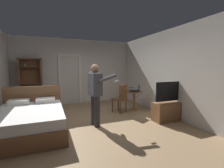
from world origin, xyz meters
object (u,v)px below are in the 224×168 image
Objects in this scene: tv_flatscreen at (169,109)px; laptop at (134,90)px; side_table at (134,98)px; suitcase_dark at (47,106)px; person_blue_shirt at (96,91)px; bookshelf at (31,81)px; wooden_chair at (121,97)px; suitcase_small at (46,105)px; bed at (31,120)px; bottle_on_table at (139,88)px.

laptop is (-0.43, 1.33, 0.41)m from tv_flatscreen.
side_table is 1.38× the size of suitcase_dark.
person_blue_shirt is (-1.68, -0.92, 0.19)m from laptop.
bookshelf reaches higher than wooden_chair.
bookshelf is 3.98m from side_table.
tv_flatscreen reaches higher than side_table.
bookshelf is 1.25m from suitcase_small.
wooden_chair is (-0.54, -0.07, -0.21)m from laptop.
side_table reaches higher than suitcase_dark.
wooden_chair is at bearing -172.88° from laptop.
side_table is 0.60m from wooden_chair.
bed is 1.72m from person_blue_shirt.
suitcase_dark is (0.52, -0.75, -0.85)m from bookshelf.
tv_flatscreen is at bearing -39.03° from bookshelf.
laptop is at bearing 28.59° from person_blue_shirt.
person_blue_shirt reaches higher than suitcase_dark.
bed is 1.77m from suitcase_small.
bookshelf is at bearing 118.40° from suitcase_small.
side_table is 0.37m from bottle_on_table.
tv_flatscreen is (3.89, -3.16, -0.68)m from bookshelf.
bookshelf is 3.52m from wooden_chair.
side_table is 2.83× the size of bottle_on_table.
bed is at bearing -166.83° from side_table.
suitcase_dark is at bearing 160.24° from bottle_on_table.
bookshelf is 4.11m from bottle_on_table.
side_table is 3.18m from suitcase_dark.
bottle_on_table reaches higher than laptop.
side_table is 3.16m from suitcase_small.
bottle_on_table is (3.46, 0.70, 0.50)m from bed.
suitcase_small is (-2.41, 1.07, -0.31)m from wooden_chair.
suitcase_dark is (-1.26, 2.00, -0.76)m from person_blue_shirt.
laptop is at bearing 107.90° from tv_flatscreen.
bottle_on_table is (3.65, -1.87, -0.22)m from bookshelf.
bed is 3.56m from bottle_on_table.
tv_flatscreen reaches higher than wooden_chair.
bottle_on_table is 0.15× the size of person_blue_shirt.
bed is at bearing -166.27° from wooden_chair.
wooden_chair is at bearing -177.78° from bottle_on_table.
side_table is at bearing 13.17° from bed.
wooden_chair reaches higher than suitcase_small.
bottle_on_table is 2.07m from person_blue_shirt.
bottle_on_table reaches higher than suitcase_small.
bottle_on_table is 3.38m from suitcase_dark.
wooden_chair is 2.69m from suitcase_dark.
bookshelf is at bearing 152.15° from laptop.
laptop is 0.42× the size of wooden_chair.
bottle_on_table is (-0.24, 1.29, 0.46)m from tv_flatscreen.
bottle_on_table is at bearing -5.32° from suitcase_dark.
person_blue_shirt reaches higher than side_table.
suitcase_dark is at bearing 79.82° from bed.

